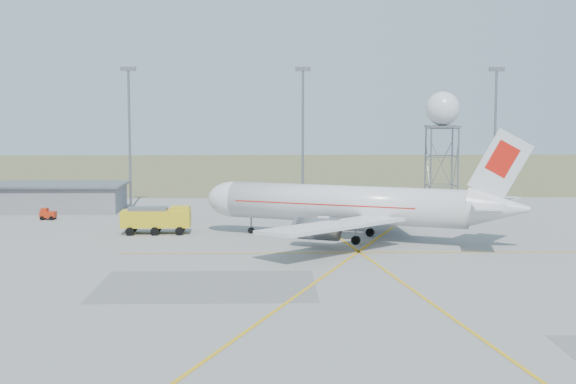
{
  "coord_description": "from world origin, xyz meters",
  "views": [
    {
      "loc": [
        -14.72,
        -50.05,
        14.62
      ],
      "look_at": [
        -12.73,
        40.0,
        5.17
      ],
      "focal_mm": 50.0,
      "sensor_mm": 36.0,
      "label": 1
    }
  ],
  "objects_px": {
    "fire_truck": "(158,221)",
    "baggage_tug": "(48,215)",
    "radar_tower": "(442,146)",
    "airliner_main": "(351,205)"
  },
  "relations": [
    {
      "from": "fire_truck",
      "to": "baggage_tug",
      "type": "relative_size",
      "value": 4.01
    },
    {
      "from": "fire_truck",
      "to": "radar_tower",
      "type": "bearing_deg",
      "value": 22.94
    },
    {
      "from": "fire_truck",
      "to": "airliner_main",
      "type": "bearing_deg",
      "value": -13.57
    },
    {
      "from": "baggage_tug",
      "to": "fire_truck",
      "type": "bearing_deg",
      "value": -35.16
    },
    {
      "from": "airliner_main",
      "to": "baggage_tug",
      "type": "xyz_separation_m",
      "value": [
        -38.28,
        17.0,
        -3.28
      ]
    },
    {
      "from": "airliner_main",
      "to": "baggage_tug",
      "type": "distance_m",
      "value": 42.01
    },
    {
      "from": "airliner_main",
      "to": "baggage_tug",
      "type": "height_order",
      "value": "airliner_main"
    },
    {
      "from": "baggage_tug",
      "to": "airliner_main",
      "type": "bearing_deg",
      "value": -22.01
    },
    {
      "from": "radar_tower",
      "to": "baggage_tug",
      "type": "xyz_separation_m",
      "value": [
        -52.93,
        -4.39,
        -8.9
      ]
    },
    {
      "from": "airliner_main",
      "to": "fire_truck",
      "type": "height_order",
      "value": "airliner_main"
    }
  ]
}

